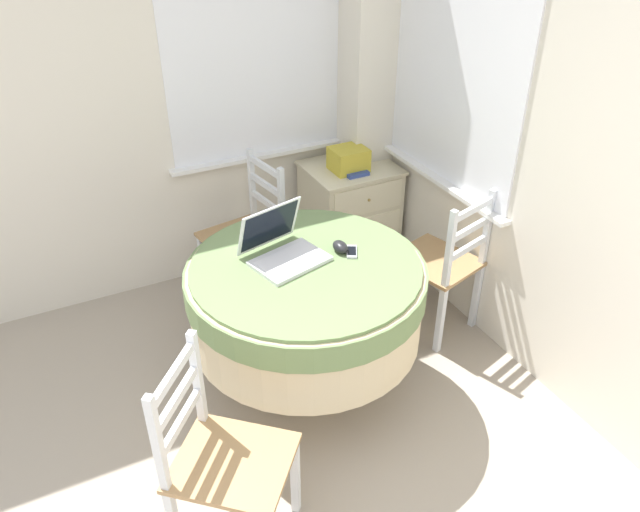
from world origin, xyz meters
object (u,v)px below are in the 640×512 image
(round_dining_table, at_px, (306,296))
(dining_chair_near_right_window, at_px, (442,264))
(cell_phone, at_px, (352,252))
(dining_chair_camera_near, at_px, (221,460))
(dining_chair_near_back_window, at_px, (248,234))
(computer_mouse, at_px, (340,247))
(laptop, at_px, (282,248))
(storage_box, at_px, (349,159))
(book_on_cabinet, at_px, (352,170))
(corner_cabinet, at_px, (349,213))

(round_dining_table, height_order, dining_chair_near_right_window, dining_chair_near_right_window)
(cell_phone, height_order, dining_chair_camera_near, dining_chair_camera_near)
(cell_phone, height_order, dining_chair_near_back_window, dining_chair_near_back_window)
(computer_mouse, distance_m, dining_chair_near_back_window, 0.96)
(laptop, bearing_deg, storage_box, 46.27)
(dining_chair_camera_near, height_order, book_on_cabinet, dining_chair_camera_near)
(dining_chair_near_back_window, distance_m, dining_chair_camera_near, 1.68)
(round_dining_table, distance_m, dining_chair_near_back_window, 0.92)
(dining_chair_near_back_window, distance_m, corner_cabinet, 0.78)
(dining_chair_near_back_window, height_order, dining_chair_near_right_window, same)
(dining_chair_near_back_window, relative_size, dining_chair_camera_near, 1.00)
(round_dining_table, bearing_deg, laptop, 124.36)
(laptop, height_order, storage_box, laptop)
(laptop, relative_size, book_on_cabinet, 2.05)
(laptop, xyz_separation_m, computer_mouse, (0.27, -0.07, -0.03))
(computer_mouse, bearing_deg, round_dining_table, -170.90)
(cell_phone, bearing_deg, dining_chair_near_back_window, 102.63)
(laptop, height_order, dining_chair_near_right_window, laptop)
(dining_chair_camera_near, bearing_deg, computer_mouse, 37.33)
(laptop, relative_size, dining_chair_camera_near, 0.45)
(storage_box, bearing_deg, laptop, -133.73)
(cell_phone, relative_size, corner_cabinet, 0.18)
(round_dining_table, height_order, storage_box, storage_box)
(computer_mouse, bearing_deg, book_on_cabinet, 57.65)
(storage_box, height_order, book_on_cabinet, storage_box)
(computer_mouse, xyz_separation_m, dining_chair_near_back_window, (-0.16, 0.87, -0.35))
(book_on_cabinet, bearing_deg, dining_chair_camera_near, -132.47)
(cell_phone, bearing_deg, round_dining_table, 179.30)
(dining_chair_near_right_window, bearing_deg, corner_cabinet, 95.65)
(corner_cabinet, xyz_separation_m, storage_box, (-0.04, -0.04, 0.42))
(computer_mouse, height_order, corner_cabinet, computer_mouse)
(cell_phone, bearing_deg, storage_box, 61.90)
(laptop, relative_size, dining_chair_near_back_window, 0.45)
(book_on_cabinet, bearing_deg, corner_cabinet, 67.28)
(round_dining_table, relative_size, dining_chair_camera_near, 1.27)
(corner_cabinet, bearing_deg, dining_chair_near_back_window, -171.74)
(dining_chair_near_right_window, distance_m, dining_chair_camera_near, 1.72)
(laptop, bearing_deg, dining_chair_camera_near, -128.96)
(storage_box, bearing_deg, dining_chair_near_back_window, -174.13)
(laptop, xyz_separation_m, dining_chair_near_right_window, (0.97, 0.00, -0.38))
(computer_mouse, height_order, dining_chair_near_right_window, dining_chair_near_right_window)
(corner_cabinet, relative_size, book_on_cabinet, 3.48)
(dining_chair_near_right_window, xyz_separation_m, storage_box, (-0.13, 0.87, 0.32))
(storage_box, xyz_separation_m, book_on_cabinet, (0.01, -0.03, -0.06))
(round_dining_table, xyz_separation_m, corner_cabinet, (0.81, 1.02, -0.25))
(dining_chair_near_right_window, bearing_deg, dining_chair_near_back_window, 137.09)
(computer_mouse, relative_size, dining_chair_camera_near, 0.11)
(round_dining_table, bearing_deg, dining_chair_near_right_window, 6.87)
(cell_phone, xyz_separation_m, dining_chair_near_right_window, (0.65, 0.11, -0.33))
(computer_mouse, distance_m, dining_chair_near_right_window, 0.79)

